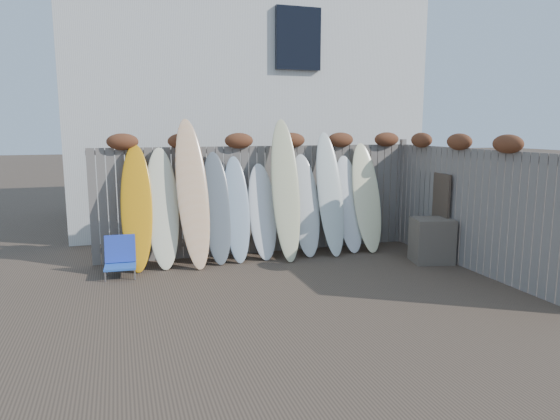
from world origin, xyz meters
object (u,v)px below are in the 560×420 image
object	(u,v)px
surfboard_0	(137,207)
beach_chair	(120,258)
lattice_panel	(435,214)
wooden_crate	(432,240)

from	to	relation	value
surfboard_0	beach_chair	bearing A→B (deg)	-125.84
beach_chair	lattice_panel	size ratio (longest dim) A/B	0.41
surfboard_0	lattice_panel	bearing A→B (deg)	-3.85
wooden_crate	lattice_panel	distance (m)	0.66
wooden_crate	surfboard_0	size ratio (longest dim) A/B	0.36
beach_chair	lattice_panel	world-z (taller)	lattice_panel
beach_chair	wooden_crate	distance (m)	5.26
lattice_panel	surfboard_0	world-z (taller)	surfboard_0
beach_chair	wooden_crate	size ratio (longest dim) A/B	0.82
wooden_crate	lattice_panel	world-z (taller)	lattice_panel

